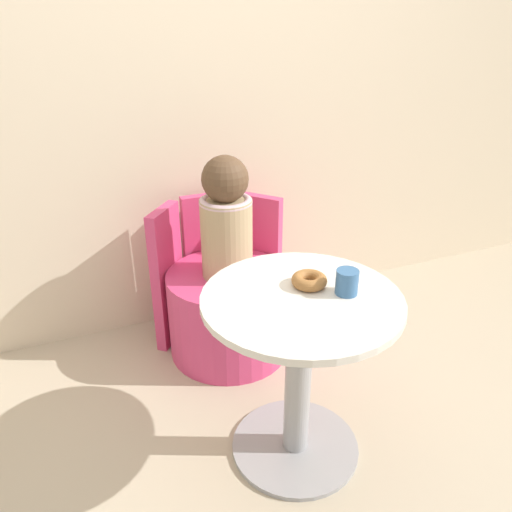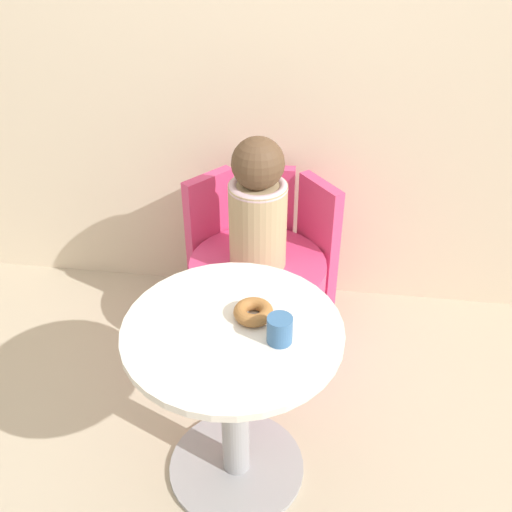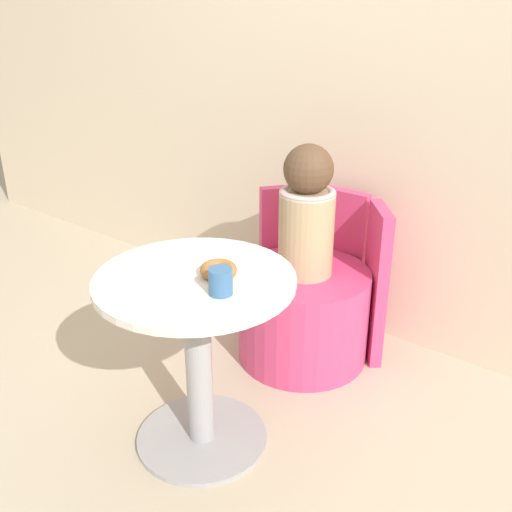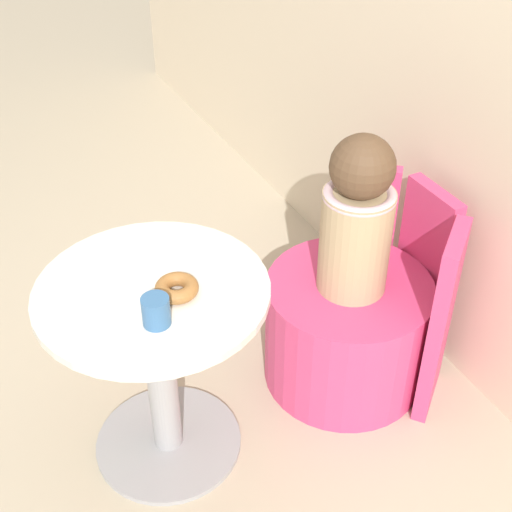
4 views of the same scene
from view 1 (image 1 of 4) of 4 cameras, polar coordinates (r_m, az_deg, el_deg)
ground_plane at (r=2.03m, az=5.38°, el=-21.17°), size 12.00×12.00×0.00m
back_wall at (r=2.45m, az=-6.43°, el=19.09°), size 6.00×0.06×2.40m
round_table at (r=1.75m, az=4.97°, el=-11.06°), size 0.66×0.66×0.67m
tub_chair at (r=2.39m, az=-3.13°, el=-6.45°), size 0.57×0.57×0.41m
booth_backrest at (r=2.52m, az=-5.04°, el=-1.05°), size 0.67×0.24×0.70m
child_figure at (r=2.17m, az=-3.43°, el=4.16°), size 0.23×0.23×0.55m
donut at (r=1.67m, az=6.11°, el=-2.78°), size 0.12×0.12×0.04m
cup at (r=1.64m, az=10.35°, el=-2.94°), size 0.07×0.07×0.08m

